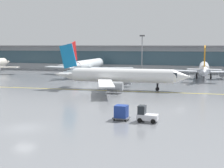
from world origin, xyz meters
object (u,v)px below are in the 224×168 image
Objects in this scene: taxiing_regional_jet at (120,76)px; apron_light_mast_1 at (142,52)px; gate_airplane_1 at (88,65)px; baggage_tug at (146,115)px; cargo_dolly_lead at (121,112)px; gate_airplane_2 at (204,68)px.

apron_light_mast_1 reaches higher than taxiing_regional_jet.
gate_airplane_1 is 12.20× the size of baggage_tug.
taxiing_regional_jet is at bearing 107.71° from cargo_dolly_lead.
cargo_dolly_lead is (25.06, -57.90, -2.21)m from gate_airplane_1.
gate_airplane_1 is 14.89× the size of cargo_dolly_lead.
gate_airplane_2 is 13.28× the size of cargo_dolly_lead.
baggage_tug is 71.23m from apron_light_mast_1.
apron_light_mast_1 is (15.77, 11.70, 4.04)m from gate_airplane_1.
gate_airplane_2 is at bearing 82.36° from cargo_dolly_lead.
gate_airplane_1 reaches higher than taxiing_regional_jet.
cargo_dolly_lead is 0.17× the size of apron_light_mast_1.
taxiing_regional_jet reaches higher than cargo_dolly_lead.
gate_airplane_2 is at bearing 85.61° from baggage_tug.
apron_light_mast_1 is at bearing 59.52° from gate_airplane_2.
taxiing_regional_jet is at bearing -149.95° from gate_airplane_1.
gate_airplane_2 is 24.77m from apron_light_mast_1.
apron_light_mast_1 is at bearing 90.93° from taxiing_regional_jet.
gate_airplane_1 is 64.71m from baggage_tug.
baggage_tug is at bearing 172.87° from gate_airplane_2.
gate_airplane_1 is 36.57m from gate_airplane_2.
apron_light_mast_1 reaches higher than baggage_tug.
gate_airplane_2 is at bearing -31.53° from apron_light_mast_1.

